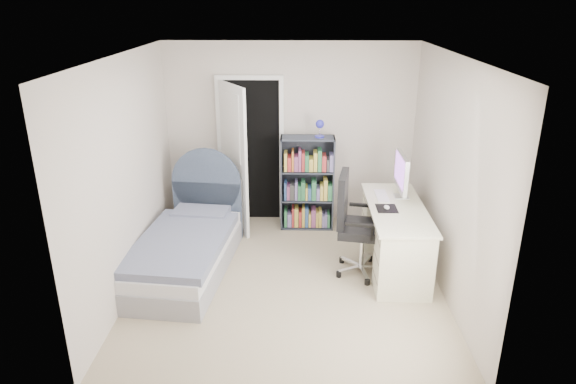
{
  "coord_description": "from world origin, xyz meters",
  "views": [
    {
      "loc": [
        0.11,
        -5.11,
        3.03
      ],
      "look_at": [
        0.0,
        0.1,
        1.04
      ],
      "focal_mm": 32.0,
      "sensor_mm": 36.0,
      "label": 1
    }
  ],
  "objects_px": {
    "bed": "(187,247)",
    "nightstand": "(190,205)",
    "floor_lamp": "(233,189)",
    "bookcase": "(308,186)",
    "office_chair": "(355,219)",
    "desk": "(395,234)"
  },
  "relations": [
    {
      "from": "bed",
      "to": "office_chair",
      "type": "xyz_separation_m",
      "value": [
        1.94,
        -0.01,
        0.38
      ]
    },
    {
      "from": "desk",
      "to": "office_chair",
      "type": "xyz_separation_m",
      "value": [
        -0.49,
        -0.12,
        0.24
      ]
    },
    {
      "from": "nightstand",
      "to": "floor_lamp",
      "type": "bearing_deg",
      "value": 18.89
    },
    {
      "from": "floor_lamp",
      "to": "bookcase",
      "type": "xyz_separation_m",
      "value": [
        1.04,
        -0.06,
        0.07
      ]
    },
    {
      "from": "floor_lamp",
      "to": "desk",
      "type": "bearing_deg",
      "value": -30.21
    },
    {
      "from": "nightstand",
      "to": "desk",
      "type": "height_order",
      "value": "desk"
    },
    {
      "from": "bed",
      "to": "nightstand",
      "type": "height_order",
      "value": "bed"
    },
    {
      "from": "desk",
      "to": "office_chair",
      "type": "relative_size",
      "value": 1.32
    },
    {
      "from": "bed",
      "to": "floor_lamp",
      "type": "distance_m",
      "value": 1.38
    },
    {
      "from": "bed",
      "to": "nightstand",
      "type": "distance_m",
      "value": 1.12
    },
    {
      "from": "bed",
      "to": "floor_lamp",
      "type": "height_order",
      "value": "floor_lamp"
    },
    {
      "from": "bed",
      "to": "nightstand",
      "type": "relative_size",
      "value": 3.75
    },
    {
      "from": "nightstand",
      "to": "bookcase",
      "type": "height_order",
      "value": "bookcase"
    },
    {
      "from": "floor_lamp",
      "to": "bookcase",
      "type": "bearing_deg",
      "value": -3.51
    },
    {
      "from": "bed",
      "to": "office_chair",
      "type": "height_order",
      "value": "bed"
    },
    {
      "from": "bed",
      "to": "nightstand",
      "type": "bearing_deg",
      "value": 99.72
    },
    {
      "from": "nightstand",
      "to": "bookcase",
      "type": "bearing_deg",
      "value": 4.65
    },
    {
      "from": "nightstand",
      "to": "office_chair",
      "type": "height_order",
      "value": "office_chair"
    },
    {
      "from": "nightstand",
      "to": "office_chair",
      "type": "relative_size",
      "value": 0.46
    },
    {
      "from": "bed",
      "to": "desk",
      "type": "xyz_separation_m",
      "value": [
        2.44,
        0.11,
        0.15
      ]
    },
    {
      "from": "bed",
      "to": "floor_lamp",
      "type": "bearing_deg",
      "value": 73.63
    },
    {
      "from": "bed",
      "to": "floor_lamp",
      "type": "relative_size",
      "value": 1.61
    }
  ]
}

